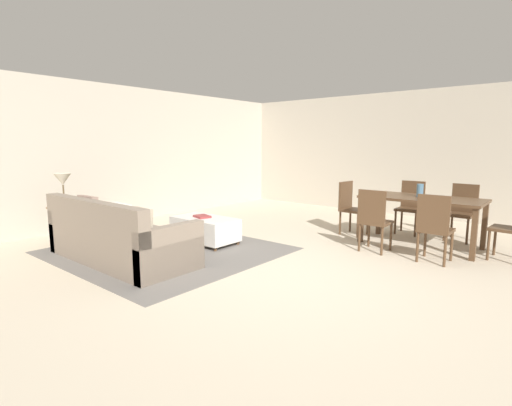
{
  "coord_description": "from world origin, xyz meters",
  "views": [
    {
      "loc": [
        2.55,
        -3.65,
        1.56
      ],
      "look_at": [
        -1.28,
        0.92,
        0.65
      ],
      "focal_mm": 27.08,
      "sensor_mm": 36.0,
      "label": 1
    }
  ],
  "objects": [
    {
      "name": "ground_plane",
      "position": [
        0.0,
        0.0,
        0.0
      ],
      "size": [
        10.8,
        10.8,
        0.0
      ],
      "primitive_type": "plane",
      "color": "beige"
    },
    {
      "name": "wall_back",
      "position": [
        0.0,
        5.0,
        1.35
      ],
      "size": [
        9.0,
        0.12,
        2.7
      ],
      "primitive_type": "cube",
      "color": "#BCB2A0",
      "rests_on": "ground_plane"
    },
    {
      "name": "wall_left",
      "position": [
        -4.5,
        0.5,
        1.35
      ],
      "size": [
        0.12,
        11.0,
        2.7
      ],
      "primitive_type": "cube",
      "color": "#BCB2A0",
      "rests_on": "ground_plane"
    },
    {
      "name": "area_rug",
      "position": [
        -2.03,
        -0.24,
        0.0
      ],
      "size": [
        3.0,
        2.8,
        0.01
      ],
      "primitive_type": "cube",
      "color": "slate",
      "rests_on": "ground_plane"
    },
    {
      "name": "couch",
      "position": [
        -2.14,
        -0.96,
        0.29
      ],
      "size": [
        2.29,
        0.94,
        0.86
      ],
      "color": "gray",
      "rests_on": "ground_plane"
    },
    {
      "name": "ottoman_table",
      "position": [
        -1.93,
        0.44,
        0.23
      ],
      "size": [
        1.05,
        0.59,
        0.41
      ],
      "color": "silver",
      "rests_on": "ground_plane"
    },
    {
      "name": "side_table",
      "position": [
        -3.58,
        -1.0,
        0.46
      ],
      "size": [
        0.4,
        0.4,
        0.59
      ],
      "color": "olive",
      "rests_on": "ground_plane"
    },
    {
      "name": "table_lamp",
      "position": [
        -3.58,
        -1.0,
        1.0
      ],
      "size": [
        0.26,
        0.26,
        0.53
      ],
      "color": "brown",
      "rests_on": "side_table"
    },
    {
      "name": "dining_table",
      "position": [
        0.75,
        2.46,
        0.67
      ],
      "size": [
        1.73,
        0.85,
        0.76
      ],
      "color": "#513823",
      "rests_on": "ground_plane"
    },
    {
      "name": "dining_chair_near_left",
      "position": [
        0.34,
        1.64,
        0.52
      ],
      "size": [
        0.4,
        0.4,
        0.92
      ],
      "color": "#513823",
      "rests_on": "ground_plane"
    },
    {
      "name": "dining_chair_near_right",
      "position": [
        1.16,
        1.65,
        0.52
      ],
      "size": [
        0.4,
        0.4,
        0.92
      ],
      "color": "#513823",
      "rests_on": "ground_plane"
    },
    {
      "name": "dining_chair_far_left",
      "position": [
        0.33,
        3.26,
        0.52
      ],
      "size": [
        0.41,
        0.41,
        0.92
      ],
      "color": "#513823",
      "rests_on": "ground_plane"
    },
    {
      "name": "dining_chair_far_right",
      "position": [
        1.15,
        3.27,
        0.52
      ],
      "size": [
        0.43,
        0.43,
        0.92
      ],
      "color": "#513823",
      "rests_on": "ground_plane"
    },
    {
      "name": "dining_chair_head_west",
      "position": [
        -0.46,
        2.5,
        0.52
      ],
      "size": [
        0.43,
        0.43,
        0.92
      ],
      "color": "#513823",
      "rests_on": "ground_plane"
    },
    {
      "name": "vase_centerpiece",
      "position": [
        0.71,
        2.48,
        0.86
      ],
      "size": [
        0.1,
        0.1,
        0.2
      ],
      "primitive_type": "cylinder",
      "color": "slate",
      "rests_on": "dining_table"
    },
    {
      "name": "book_on_ottoman",
      "position": [
        -1.98,
        0.42,
        0.43
      ],
      "size": [
        0.3,
        0.26,
        0.03
      ],
      "primitive_type": "cube",
      "rotation": [
        0.0,
        0.0,
        -0.24
      ],
      "color": "maroon",
      "rests_on": "ottoman_table"
    }
  ]
}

